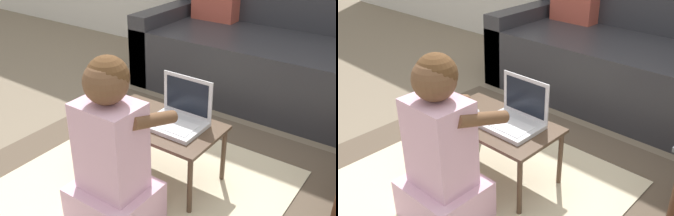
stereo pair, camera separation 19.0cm
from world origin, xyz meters
TOP-DOWN VIEW (x-y plane):
  - ground_plane at (0.00, 0.00)m, footprint 16.00×16.00m
  - area_rug at (-0.04, -0.17)m, footprint 1.77×1.85m
  - couch at (0.10, 1.31)m, footprint 2.09×0.88m
  - laptop_desk at (-0.04, 0.02)m, footprint 0.61×0.35m
  - laptop at (0.05, 0.05)m, footprint 0.27×0.21m
  - computer_mouse at (-0.16, -0.03)m, footprint 0.06×0.10m
  - person_seated at (0.01, -0.36)m, footprint 0.34×0.42m

SIDE VIEW (x-z plane):
  - ground_plane at x=0.00m, z-range 0.00..0.00m
  - area_rug at x=-0.04m, z-range 0.00..0.01m
  - laptop_desk at x=-0.04m, z-range 0.12..0.44m
  - couch at x=0.10m, z-range -0.12..0.70m
  - computer_mouse at x=-0.16m, z-range 0.31..0.35m
  - person_seated at x=0.01m, z-range -0.05..0.72m
  - laptop at x=0.05m, z-range 0.24..0.46m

